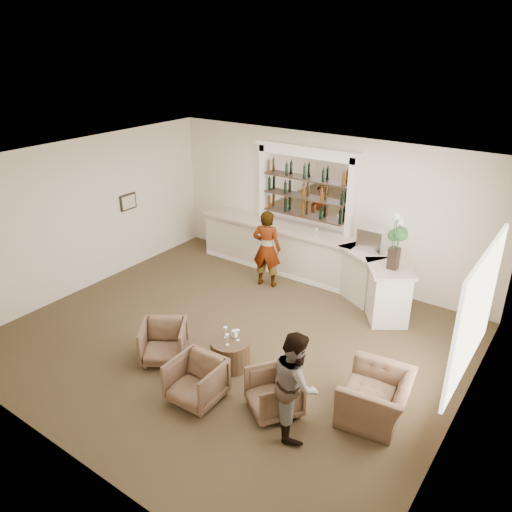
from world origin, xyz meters
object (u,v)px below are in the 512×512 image
at_px(bar_counter, 306,256).
at_px(armchair_far, 376,397).
at_px(guest, 296,383).
at_px(armchair_right, 274,393).
at_px(armchair_left, 164,342).
at_px(armchair_center, 196,381).
at_px(flower_vase, 396,238).
at_px(espresso_machine, 373,239).
at_px(cocktail_table, 231,353).
at_px(sommelier, 267,249).

bearing_deg(bar_counter, armchair_far, -47.01).
distance_m(guest, armchair_right, 0.67).
relative_size(armchair_left, armchair_center, 0.99).
distance_m(armchair_far, flower_vase, 3.23).
bearing_deg(armchair_center, armchair_left, 155.85).
height_order(bar_counter, armchair_far, bar_counter).
bearing_deg(espresso_machine, armchair_center, -99.56).
height_order(cocktail_table, armchair_left, armchair_left).
bearing_deg(armchair_far, flower_vase, -170.29).
height_order(bar_counter, flower_vase, flower_vase).
bearing_deg(bar_counter, sommelier, -127.23).
height_order(armchair_right, flower_vase, flower_vase).
relative_size(guest, armchair_center, 2.08).
xyz_separation_m(armchair_right, flower_vase, (0.39, 3.52, 1.43)).
xyz_separation_m(armchair_right, armchair_far, (1.30, 0.76, 0.02)).
bearing_deg(cocktail_table, armchair_left, -153.45).
bearing_deg(flower_vase, sommelier, -177.64).
bearing_deg(cocktail_table, armchair_right, -23.05).
xyz_separation_m(espresso_machine, flower_vase, (0.70, -0.64, 0.39)).
bearing_deg(armchair_center, armchair_far, 25.01).
distance_m(cocktail_table, guest, 1.90).
height_order(guest, armchair_far, guest).
bearing_deg(bar_counter, armchair_left, -95.77).
height_order(guest, armchair_center, guest).
bearing_deg(armchair_center, espresso_machine, 77.87).
xyz_separation_m(armchair_left, armchair_right, (2.29, 0.01, -0.01)).
xyz_separation_m(guest, flower_vase, (-0.06, 3.67, 0.96)).
bearing_deg(cocktail_table, espresso_machine, 75.73).
relative_size(guest, espresso_machine, 3.02).
distance_m(bar_counter, espresso_machine, 1.76).
distance_m(sommelier, armchair_center, 4.14).
height_order(sommelier, armchair_left, sommelier).
xyz_separation_m(armchair_left, espresso_machine, (1.98, 4.17, 1.03)).
bearing_deg(guest, cocktail_table, 30.89).
distance_m(sommelier, armchair_far, 4.61).
xyz_separation_m(armchair_center, armchair_right, (1.12, 0.48, -0.02)).
bearing_deg(flower_vase, armchair_left, -127.22).
bearing_deg(guest, armchair_far, -80.22).
bearing_deg(cocktail_table, armchair_far, 5.42).
height_order(armchair_far, flower_vase, flower_vase).
xyz_separation_m(cocktail_table, armchair_left, (-1.06, -0.53, 0.10)).
bearing_deg(cocktail_table, bar_counter, 99.95).
xyz_separation_m(sommelier, armchair_far, (3.74, -2.64, -0.53)).
relative_size(armchair_right, espresso_machine, 1.38).
distance_m(cocktail_table, armchair_center, 1.01).
bearing_deg(sommelier, armchair_far, 129.70).
relative_size(bar_counter, armchair_far, 5.22).
bearing_deg(sommelier, bar_counter, -142.26).
bearing_deg(guest, flower_vase, -36.41).
bearing_deg(flower_vase, armchair_far, -71.81).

